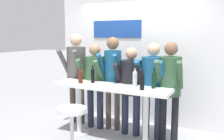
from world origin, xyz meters
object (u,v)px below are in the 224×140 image
tasting_table (110,96)px  wine_bottle_4 (142,81)px  bar_stool (72,123)px  person_left (95,77)px  person_center_right (153,81)px  wine_bottle_2 (135,78)px  person_right (170,81)px  person_far_left (76,69)px  person_center_left (113,72)px  person_center (131,82)px  wine_bottle_1 (154,79)px  wine_bottle_3 (93,75)px  wine_bottle_0 (81,76)px

tasting_table → wine_bottle_4: size_ratio=6.49×
bar_stool → wine_bottle_4: wine_bottle_4 is taller
person_left → person_center_right: person_center_right is taller
wine_bottle_2 → person_right: bearing=33.8°
person_far_left → wine_bottle_4: person_far_left is taller
person_center_right → person_right: size_ratio=0.99×
person_right → person_left: bearing=174.0°
bar_stool → person_center_right: person_center_right is taller
tasting_table → person_center_left: bearing=112.3°
person_center → tasting_table: bearing=-123.8°
person_right → wine_bottle_4: (-0.30, -0.49, 0.06)m
tasting_table → person_left: person_left is taller
person_right → wine_bottle_1: bearing=-128.4°
person_left → wine_bottle_1: person_left is taller
person_center → wine_bottle_3: 0.69m
person_center_right → wine_bottle_4: (-0.00, -0.51, 0.08)m
bar_stool → person_far_left: size_ratio=0.39×
person_center → wine_bottle_4: (0.39, -0.48, 0.14)m
person_left → wine_bottle_4: bearing=-24.3°
person_right → wine_bottle_3: 1.33m
person_center_right → wine_bottle_2: (-0.19, -0.35, 0.09)m
person_center_left → person_right: (1.11, -0.07, -0.06)m
wine_bottle_3 → wine_bottle_4: 0.99m
person_left → person_center_left: person_center_left is taller
person_far_left → wine_bottle_1: person_far_left is taller
bar_stool → wine_bottle_0: (-0.24, 0.60, 0.62)m
person_left → person_center_right: size_ratio=0.97×
person_right → wine_bottle_3: size_ratio=5.42×
person_left → wine_bottle_2: 1.02m
person_left → tasting_table: bearing=-37.4°
person_center_right → person_right: bearing=-5.4°
person_left → person_center_left: 0.37m
person_center_left → wine_bottle_3: size_ratio=5.65×
wine_bottle_2 → wine_bottle_4: wine_bottle_2 is taller
person_right → wine_bottle_0: bearing=-168.4°
person_center_right → wine_bottle_3: person_center_right is taller
wine_bottle_2 → wine_bottle_3: wine_bottle_2 is taller
person_center_right → wine_bottle_1: person_center_right is taller
tasting_table → person_center: size_ratio=1.30×
person_center_right → wine_bottle_2: bearing=-120.9°
person_far_left → person_center: bearing=-5.6°
person_center_left → wine_bottle_4: bearing=-42.2°
tasting_table → person_center_right: size_ratio=1.23×
person_center_left → person_center: person_center_left is taller
wine_bottle_3 → person_center: bearing=30.2°
person_center → person_center_right: person_center_right is taller
bar_stool → person_center_left: size_ratio=0.40×
bar_stool → person_center: person_center is taller
person_center → wine_bottle_0: person_center is taller
person_far_left → person_right: size_ratio=1.08×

